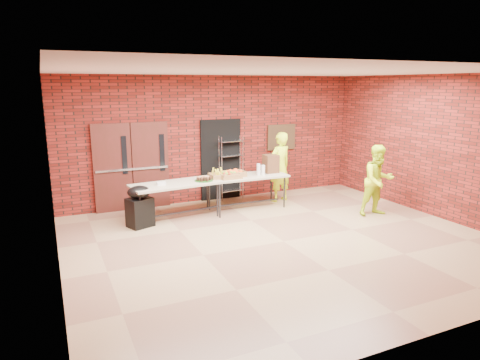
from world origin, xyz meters
The scene contains 19 objects.
room centered at (0.00, 0.00, 1.60)m, with size 8.08×7.08×3.28m.
double_doors centered at (-2.20, 3.44, 1.05)m, with size 1.78×0.12×2.10m.
dark_doorway centered at (0.10, 3.46, 1.05)m, with size 1.10×0.06×2.10m, color black.
bronze_plaque centered at (1.90, 3.45, 1.55)m, with size 0.85×0.04×0.70m, color #402F19.
wire_rack centered at (0.33, 3.32, 0.84)m, with size 0.61×0.20×1.68m, color #AAABB0, non-canonical shape.
table_left centered at (-1.46, 2.25, 0.76)m, with size 2.09×1.05×0.83m.
table_right centered at (0.32, 2.37, 0.75)m, with size 2.00×0.85×0.82m.
basket_bananas centered at (-0.38, 2.35, 0.88)m, with size 0.47×0.36×0.15m.
basket_oranges centered at (0.02, 2.41, 0.89)m, with size 0.50×0.39×0.16m.
basket_apples centered at (-0.16, 2.25, 0.88)m, with size 0.49×0.38×0.15m.
muffin_tray centered at (-0.83, 2.21, 0.88)m, with size 0.42×0.42×0.10m.
napkin_box centered at (-1.81, 2.21, 0.86)m, with size 0.19×0.13×0.06m, color silver.
coffee_dispenser centered at (1.03, 2.45, 1.04)m, with size 0.34×0.30×0.45m, color #50341B.
cup_stack_front centered at (0.60, 2.26, 0.94)m, with size 0.08×0.08×0.25m, color silver.
cup_stack_mid centered at (0.70, 2.22, 0.94)m, with size 0.08×0.08×0.25m, color silver.
cup_stack_back centered at (0.69, 2.45, 0.94)m, with size 0.08×0.08×0.25m, color silver.
covered_grill centered at (-2.33, 2.05, 0.45)m, with size 0.60×0.55×0.89m.
volunteer_woman centered at (1.40, 2.64, 0.90)m, with size 0.65×0.43×1.79m, color #D1F51B.
volunteer_man centered at (2.84, 0.62, 0.82)m, with size 0.80×0.62×1.64m, color #D1F51B.
Camera 1 is at (-4.02, -6.76, 2.98)m, focal length 32.00 mm.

